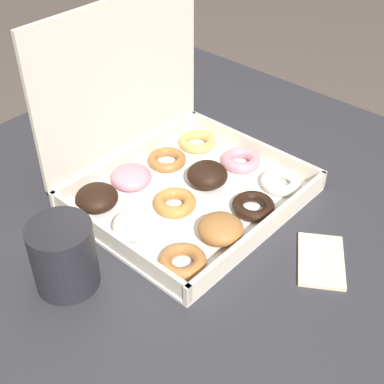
# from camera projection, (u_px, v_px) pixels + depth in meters

# --- Properties ---
(dining_table) EXTENTS (0.99, 1.00, 0.74)m
(dining_table) POSITION_uv_depth(u_px,v_px,m) (200.00, 246.00, 0.99)
(dining_table) COLOR #2D2D33
(dining_table) RESTS_ON ground_plane
(donut_box) EXTENTS (0.37, 0.32, 0.32)m
(donut_box) POSITION_uv_depth(u_px,v_px,m) (172.00, 169.00, 0.93)
(donut_box) COLOR silver
(donut_box) RESTS_ON dining_table
(coffee_mug) EXTENTS (0.09, 0.09, 0.11)m
(coffee_mug) POSITION_uv_depth(u_px,v_px,m) (64.00, 255.00, 0.76)
(coffee_mug) COLOR #232328
(coffee_mug) RESTS_ON dining_table
(paper_napkin) EXTENTS (0.13, 0.12, 0.01)m
(paper_napkin) POSITION_uv_depth(u_px,v_px,m) (321.00, 260.00, 0.83)
(paper_napkin) COLOR beige
(paper_napkin) RESTS_ON dining_table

